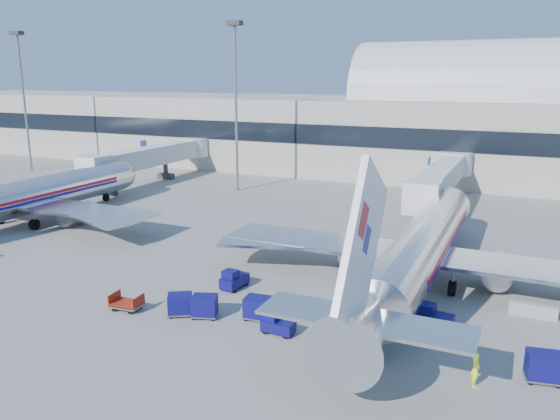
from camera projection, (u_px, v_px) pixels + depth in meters
The scene contains 19 objects.
ground at pixel (275, 285), 41.82m from camera, with size 260.00×260.00×0.00m, color gray.
terminal at pixel (342, 124), 94.92m from camera, with size 170.00×28.15×21.00m.
airliner_main at pixel (421, 249), 41.03m from camera, with size 32.00×37.26×12.07m.
airliner_mid at pixel (22, 198), 58.13m from camera, with size 32.00×37.26×12.07m.
jetbridge_near at pixel (443, 177), 64.96m from camera, with size 4.40×27.50×6.25m.
jetbridge_mid at pixel (156, 156), 82.06m from camera, with size 4.40×27.50×6.25m.
mast_far_west at pixel (22, 81), 89.19m from camera, with size 2.00×1.20×22.60m.
mast_west at pixel (236, 82), 72.90m from camera, with size 2.00×1.20×22.60m.
barrier_near at pixel (533, 310), 36.15m from camera, with size 3.00×0.55×0.90m, color #9E9E96.
tug_lead at pixel (277, 324), 33.78m from camera, with size 2.07×1.09×1.32m.
tug_right at pixel (434, 317), 34.65m from camera, with size 2.36×1.38×1.46m.
tug_left at pixel (234, 279), 40.92m from camera, with size 1.42×2.48×1.55m.
cart_train_a at pixel (258, 308), 35.68m from camera, with size 1.85×1.49×1.52m.
cart_train_b at pixel (205, 306), 35.97m from camera, with size 2.03×1.79×1.49m.
cart_train_c at pixel (180, 304), 36.30m from camera, with size 2.09×1.96×1.47m.
cart_solo_near at pixel (351, 344), 30.73m from camera, with size 2.12×1.83×1.60m.
cart_solo_far at pixel (544, 366), 28.38m from camera, with size 1.99×1.66×1.57m.
cart_open_red at pixel (127, 304), 37.22m from camera, with size 2.15×1.60×0.55m.
ramp_worker at pixel (475, 369), 27.92m from camera, with size 0.68×0.45×1.86m, color #E8FF1A.
Camera 1 is at (16.81, -35.48, 15.51)m, focal length 35.00 mm.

